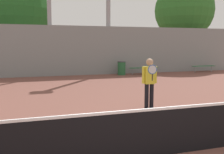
{
  "coord_description": "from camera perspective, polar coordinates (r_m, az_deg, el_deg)",
  "views": [
    {
      "loc": [
        -1.98,
        -4.39,
        2.17
      ],
      "look_at": [
        0.94,
        4.75,
        0.98
      ],
      "focal_mm": 42.0,
      "sensor_mm": 36.0,
      "label": 1
    }
  ],
  "objects": [
    {
      "name": "tennis_net",
      "position": [
        5.1,
        6.35,
        -12.15
      ],
      "size": [
        11.3,
        0.09,
        0.97
      ],
      "color": "#99999E",
      "rests_on": "ground_plane"
    },
    {
      "name": "bench_courtside_near",
      "position": [
        19.26,
        6.91,
        1.95
      ],
      "size": [
        2.2,
        0.4,
        0.5
      ],
      "color": "#28663D",
      "rests_on": "ground_plane"
    },
    {
      "name": "tree_green_broad",
      "position": [
        26.31,
        15.44,
        13.79
      ],
      "size": [
        5.51,
        5.51,
        8.11
      ],
      "color": "brown",
      "rests_on": "ground_plane"
    },
    {
      "name": "tennis_player",
      "position": [
        8.9,
        8.15,
        -0.73
      ],
      "size": [
        0.52,
        0.43,
        1.71
      ],
      "rotation": [
        0.0,
        0.0,
        -0.11
      ],
      "color": "black",
      "rests_on": "ground_plane"
    },
    {
      "name": "light_pole_far_right",
      "position": [
        20.03,
        -0.82,
        16.41
      ],
      "size": [
        0.9,
        0.6,
        9.78
      ],
      "color": "#939399",
      "rests_on": "ground_plane"
    },
    {
      "name": "bench_adjacent_court",
      "position": [
        21.92,
        19.3,
        2.21
      ],
      "size": [
        1.94,
        0.4,
        0.5
      ],
      "color": "#28663D",
      "rests_on": "ground_plane"
    },
    {
      "name": "back_fence",
      "position": [
        18.44,
        -11.61,
        5.61
      ],
      "size": [
        28.46,
        0.06,
        3.47
      ],
      "color": "gray",
      "rests_on": "ground_plane"
    },
    {
      "name": "trash_bin",
      "position": [
        18.71,
        2.1,
        1.92
      ],
      "size": [
        0.59,
        0.59,
        0.96
      ],
      "color": "#235B33",
      "rests_on": "ground_plane"
    },
    {
      "name": "tree_green_tall",
      "position": [
        23.45,
        -20.26,
        13.59
      ],
      "size": [
        5.61,
        5.61,
        7.81
      ],
      "color": "brown",
      "rests_on": "ground_plane"
    }
  ]
}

